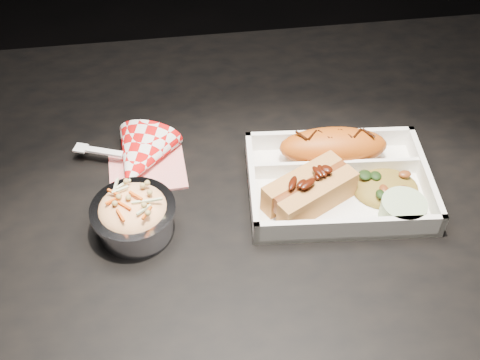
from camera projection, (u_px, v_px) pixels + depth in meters
name	position (u px, v px, depth m)	size (l,w,h in m)	color
dining_table	(258.00, 225.00, 0.93)	(1.20, 0.80, 0.75)	black
food_tray	(338.00, 185.00, 0.84)	(0.26, 0.20, 0.04)	white
fried_pastry	(333.00, 146.00, 0.87)	(0.16, 0.06, 0.05)	#BC5312
hotdog	(310.00, 189.00, 0.81)	(0.14, 0.11, 0.06)	#BD8040
fried_rice_mound	(387.00, 183.00, 0.83)	(0.09, 0.08, 0.03)	olive
cupcake_liner	(403.00, 210.00, 0.80)	(0.06, 0.06, 0.03)	#A2BB8D
foil_coleslaw_cup	(134.00, 214.00, 0.78)	(0.11, 0.11, 0.07)	silver
napkin_fork	(139.00, 159.00, 0.87)	(0.16, 0.14, 0.10)	red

